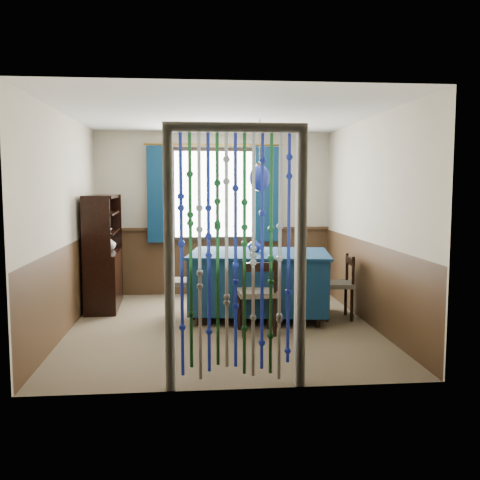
{
  "coord_description": "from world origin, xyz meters",
  "views": [
    {
      "loc": [
        -0.37,
        -6.26,
        1.68
      ],
      "look_at": [
        0.25,
        0.36,
        1.0
      ],
      "focal_mm": 40.0,
      "sensor_mm": 36.0,
      "label": 1
    }
  ],
  "objects": [
    {
      "name": "ceiling",
      "position": [
        0.0,
        0.0,
        2.5
      ],
      "size": [
        4.0,
        4.0,
        0.0
      ],
      "primitive_type": "plane",
      "rotation": [
        3.14,
        0.0,
        0.0
      ],
      "color": "silver",
      "rests_on": "ground"
    },
    {
      "name": "wall_front",
      "position": [
        0.0,
        -2.0,
        1.25
      ],
      "size": [
        3.6,
        0.0,
        3.6
      ],
      "primitive_type": "plane",
      "rotation": [
        -1.57,
        0.0,
        0.0
      ],
      "color": "beige",
      "rests_on": "ground"
    },
    {
      "name": "window",
      "position": [
        0.0,
        1.95,
        1.55
      ],
      "size": [
        1.32,
        0.12,
        1.42
      ],
      "primitive_type": "cube",
      "color": "black",
      "rests_on": "wall_back"
    },
    {
      "name": "wall_back",
      "position": [
        0.0,
        2.0,
        1.25
      ],
      "size": [
        3.6,
        0.0,
        3.6
      ],
      "primitive_type": "plane",
      "rotation": [
        1.57,
        0.0,
        0.0
      ],
      "color": "beige",
      "rests_on": "ground"
    },
    {
      "name": "wall_left",
      "position": [
        -1.8,
        0.0,
        1.25
      ],
      "size": [
        0.0,
        4.0,
        4.0
      ],
      "primitive_type": "plane",
      "rotation": [
        1.57,
        0.0,
        1.57
      ],
      "color": "beige",
      "rests_on": "ground"
    },
    {
      "name": "wall_right",
      "position": [
        1.8,
        0.0,
        1.25
      ],
      "size": [
        0.0,
        4.0,
        4.0
      ],
      "primitive_type": "plane",
      "rotation": [
        1.57,
        0.0,
        -1.57
      ],
      "color": "beige",
      "rests_on": "ground"
    },
    {
      "name": "wainscot_back",
      "position": [
        0.0,
        1.99,
        0.5
      ],
      "size": [
        3.6,
        0.0,
        3.6
      ],
      "primitive_type": "plane",
      "rotation": [
        1.57,
        0.0,
        0.0
      ],
      "color": "#422C19",
      "rests_on": "ground"
    },
    {
      "name": "chair_far",
      "position": [
        0.61,
        1.18,
        0.44
      ],
      "size": [
        0.43,
        0.42,
        0.83
      ],
      "rotation": [
        0.0,
        0.0,
        3.07
      ],
      "color": "black",
      "rests_on": "floor"
    },
    {
      "name": "chair_right",
      "position": [
        1.5,
        0.26,
        0.43
      ],
      "size": [
        0.41,
        0.42,
        0.81
      ],
      "rotation": [
        0.0,
        0.0,
        1.52
      ],
      "color": "black",
      "rests_on": "floor"
    },
    {
      "name": "chair_left",
      "position": [
        -0.5,
        0.54,
        0.45
      ],
      "size": [
        0.45,
        0.46,
        0.84
      ],
      "rotation": [
        0.0,
        0.0,
        -1.7
      ],
      "color": "black",
      "rests_on": "floor"
    },
    {
      "name": "doorway",
      "position": [
        0.0,
        -1.94,
        1.05
      ],
      "size": [
        1.16,
        0.12,
        2.18
      ],
      "primitive_type": null,
      "color": "silver",
      "rests_on": "ground"
    },
    {
      "name": "wainscot_front",
      "position": [
        0.0,
        -1.99,
        0.5
      ],
      "size": [
        3.6,
        0.0,
        3.6
      ],
      "primitive_type": "plane",
      "rotation": [
        -1.57,
        0.0,
        0.0
      ],
      "color": "#422C19",
      "rests_on": "ground"
    },
    {
      "name": "dining_table",
      "position": [
        0.5,
        0.41,
        0.48
      ],
      "size": [
        1.91,
        1.46,
        0.84
      ],
      "rotation": [
        0.0,
        0.0,
        -0.16
      ],
      "color": "#0E2B4A",
      "rests_on": "floor"
    },
    {
      "name": "bowl_shelf",
      "position": [
        -1.51,
        0.96,
        1.09
      ],
      "size": [
        0.27,
        0.27,
        0.05
      ],
      "primitive_type": "imported",
      "rotation": [
        0.0,
        0.0,
        -0.26
      ],
      "color": "beige",
      "rests_on": "sideboard"
    },
    {
      "name": "pendant_lamp",
      "position": [
        0.5,
        0.41,
        1.78
      ],
      "size": [
        0.26,
        0.26,
        0.88
      ],
      "color": "olive",
      "rests_on": "ceiling"
    },
    {
      "name": "wainscot_right",
      "position": [
        1.79,
        0.0,
        0.5
      ],
      "size": [
        0.0,
        4.0,
        4.0
      ],
      "primitive_type": "plane",
      "rotation": [
        1.57,
        0.0,
        -1.57
      ],
      "color": "#422C19",
      "rests_on": "ground"
    },
    {
      "name": "vase_sideboard",
      "position": [
        -1.51,
        1.41,
        0.88
      ],
      "size": [
        0.26,
        0.26,
        0.21
      ],
      "primitive_type": "imported",
      "rotation": [
        0.0,
        0.0,
        0.42
      ],
      "color": "beige",
      "rests_on": "sideboard"
    },
    {
      "name": "wainscot_left",
      "position": [
        -1.79,
        0.0,
        0.5
      ],
      "size": [
        0.0,
        4.0,
        4.0
      ],
      "primitive_type": "plane",
      "rotation": [
        1.57,
        0.0,
        1.57
      ],
      "color": "#422C19",
      "rests_on": "ground"
    },
    {
      "name": "vase_table",
      "position": [
        0.45,
        0.46,
        0.92
      ],
      "size": [
        0.21,
        0.21,
        0.17
      ],
      "primitive_type": "imported",
      "rotation": [
        0.0,
        0.0,
        -0.34
      ],
      "color": "navy",
      "rests_on": "dining_table"
    },
    {
      "name": "floor",
      "position": [
        0.0,
        0.0,
        0.0
      ],
      "size": [
        4.0,
        4.0,
        0.0
      ],
      "primitive_type": "plane",
      "color": "brown",
      "rests_on": "ground"
    },
    {
      "name": "chair_near",
      "position": [
        0.38,
        -0.36,
        0.46
      ],
      "size": [
        0.45,
        0.43,
        0.87
      ],
      "rotation": [
        0.0,
        0.0,
        0.05
      ],
      "color": "black",
      "rests_on": "floor"
    },
    {
      "name": "sideboard",
      "position": [
        -1.57,
        1.2,
        0.55
      ],
      "size": [
        0.46,
        1.21,
        1.55
      ],
      "rotation": [
        0.0,
        0.0,
        0.04
      ],
      "color": "black",
      "rests_on": "floor"
    }
  ]
}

